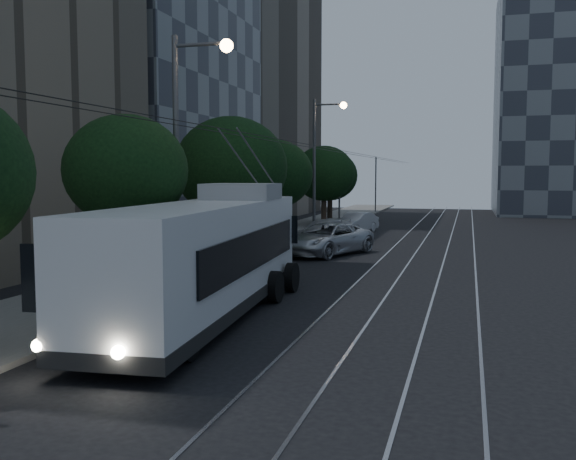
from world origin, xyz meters
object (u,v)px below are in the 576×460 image
Objects in this scene: pickup_silver at (326,239)px; trolleybus at (207,257)px; streetlamp_near at (187,139)px; car_white_c at (356,223)px; car_white_a at (329,240)px; car_white_d at (356,219)px; car_white_b at (323,231)px; streetlamp_far at (320,154)px.

trolleybus is at bearing -68.92° from pickup_silver.
trolleybus is 1.48× the size of streetlamp_near.
car_white_c is 25.72m from streetlamp_near.
car_white_a is (0.20, 15.79, -1.09)m from trolleybus.
pickup_silver is at bearing -62.04° from car_white_d.
car_white_a is 5.94m from car_white_b.
car_white_a is 0.46× the size of streetlamp_near.
pickup_silver is 1.34× the size of car_white_c.
pickup_silver is at bearing 80.30° from streetlamp_near.
trolleybus is 2.79× the size of car_white_b.
streetlamp_far is at bearing -69.69° from car_white_d.
pickup_silver is 0.67× the size of streetlamp_near.
trolleybus is 28.15m from car_white_c.
car_white_a is 8.83m from streetlamp_far.
trolleybus reaches higher than car_white_a.
streetlamp_near is (-1.90, 2.87, 3.58)m from trolleybus.
trolleybus is at bearing -74.07° from car_white_a.
pickup_silver is 0.62m from car_white_a.
car_white_b is at bearing 88.45° from streetlamp_near.
car_white_a reaches higher than car_white_b.
streetlamp_near reaches higher than car_white_a.
streetlamp_far reaches higher than pickup_silver.
trolleybus is 3.65× the size of car_white_d.
car_white_d is (0.00, 12.12, -0.07)m from car_white_b.
streetlamp_near is (-0.50, -18.64, 4.68)m from car_white_b.
car_white_b is 1.06× the size of car_white_c.
pickup_silver is 6.53m from car_white_b.
streetlamp_far is (-0.50, -10.68, 4.82)m from car_white_d.
car_white_d is at bearing 89.06° from streetlamp_near.
car_white_b is 12.12m from car_white_d.
trolleybus is 15.83m from car_white_a.
car_white_c reaches higher than car_white_a.
car_white_a is 17.91m from car_white_d.
pickup_silver is at bearing -69.60° from car_white_c.
car_white_a is at bearing 80.75° from streetlamp_near.
car_white_b is 1.31× the size of car_white_d.
pickup_silver is at bearing 84.98° from trolleybus.
trolleybus is at bearing -64.62° from car_white_d.
car_white_d is at bearing 106.56° from car_white_b.
car_white_d is (-0.95, 5.50, -0.12)m from car_white_c.
trolleybus is at bearing -71.55° from car_white_c.
car_white_c is at bearing 109.65° from car_white_a.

